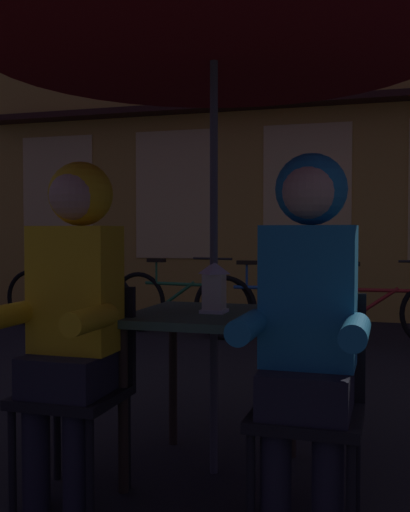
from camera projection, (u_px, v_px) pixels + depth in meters
name	position (u px, v px, depth m)	size (l,w,h in m)	color
ground_plane	(214.00, 473.00, 2.82)	(60.00, 60.00, 0.00)	black
cafe_table	(214.00, 335.00, 2.80)	(0.72, 0.72, 0.74)	#42664C
patio_umbrella	(214.00, 18.00, 2.74)	(2.10, 2.10, 2.31)	#4C4C51
lantern	(214.00, 286.00, 2.78)	(0.11, 0.11, 0.23)	white
chair_left	(80.00, 378.00, 2.59)	(0.40, 0.40, 0.87)	black
chair_right	(309.00, 396.00, 2.31)	(0.40, 0.40, 0.87)	black
person_left_hooded	(73.00, 295.00, 2.52)	(0.45, 0.56, 1.40)	black
person_right_hooded	(308.00, 303.00, 2.24)	(0.45, 0.56, 1.40)	black
shopfront_building	(311.00, 78.00, 7.93)	(10.00, 0.93, 6.20)	gold
bicycle_nearest	(67.00, 298.00, 6.99)	(1.68, 0.19, 0.84)	black
bicycle_second	(179.00, 302.00, 6.59)	(1.67, 0.30, 0.84)	black
bicycle_third	(274.00, 308.00, 6.15)	(1.68, 0.15, 0.84)	black
bicycle_fourth	(379.00, 311.00, 5.89)	(1.68, 0.16, 0.84)	black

